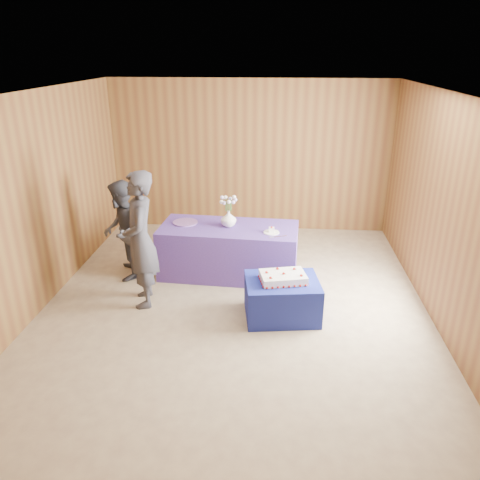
# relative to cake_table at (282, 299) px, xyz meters

# --- Properties ---
(ground) EXTENTS (6.00, 6.00, 0.00)m
(ground) POSITION_rel_cake_table_xyz_m (-0.61, 0.17, -0.25)
(ground) COLOR tan
(ground) RESTS_ON ground
(room_shell) EXTENTS (5.04, 6.04, 2.72)m
(room_shell) POSITION_rel_cake_table_xyz_m (-0.61, 0.17, 1.55)
(room_shell) COLOR brown
(room_shell) RESTS_ON ground
(cake_table) EXTENTS (0.99, 0.82, 0.50)m
(cake_table) POSITION_rel_cake_table_xyz_m (0.00, 0.00, 0.00)
(cake_table) COLOR navy
(cake_table) RESTS_ON ground
(serving_table) EXTENTS (2.05, 1.02, 0.75)m
(serving_table) POSITION_rel_cake_table_xyz_m (-0.79, 1.16, 0.12)
(serving_table) COLOR #513799
(serving_table) RESTS_ON ground
(sheet_cake) EXTENTS (0.64, 0.51, 0.13)m
(sheet_cake) POSITION_rel_cake_table_xyz_m (0.00, -0.00, 0.30)
(sheet_cake) COLOR white
(sheet_cake) RESTS_ON cake_table
(vase) EXTENTS (0.28, 0.28, 0.23)m
(vase) POSITION_rel_cake_table_xyz_m (-0.79, 1.20, 0.62)
(vase) COLOR silver
(vase) RESTS_ON serving_table
(flower_spray) EXTENTS (0.25, 0.25, 0.20)m
(flower_spray) POSITION_rel_cake_table_xyz_m (-0.79, 1.20, 0.90)
(flower_spray) COLOR #245A24
(flower_spray) RESTS_ON vase
(platter) EXTENTS (0.40, 0.40, 0.02)m
(platter) POSITION_rel_cake_table_xyz_m (-1.45, 1.27, 0.51)
(platter) COLOR #754D9B
(platter) RESTS_ON serving_table
(plate) EXTENTS (0.24, 0.24, 0.01)m
(plate) POSITION_rel_cake_table_xyz_m (-0.16, 0.98, 0.51)
(plate) COLOR silver
(plate) RESTS_ON serving_table
(cake_slice) EXTENTS (0.08, 0.07, 0.09)m
(cake_slice) POSITION_rel_cake_table_xyz_m (-0.16, 0.98, 0.55)
(cake_slice) COLOR white
(cake_slice) RESTS_ON plate
(knife) EXTENTS (0.25, 0.11, 0.00)m
(knife) POSITION_rel_cake_table_xyz_m (-0.07, 0.83, 0.50)
(knife) COLOR #B1B0B5
(knife) RESTS_ON serving_table
(guest_left) EXTENTS (0.59, 0.74, 1.79)m
(guest_left) POSITION_rel_cake_table_xyz_m (-1.82, 0.21, 0.65)
(guest_left) COLOR #33333C
(guest_left) RESTS_ON ground
(guest_right) EXTENTS (0.70, 0.82, 1.46)m
(guest_right) POSITION_rel_cake_table_xyz_m (-2.30, 0.93, 0.48)
(guest_right) COLOR #373942
(guest_right) RESTS_ON ground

